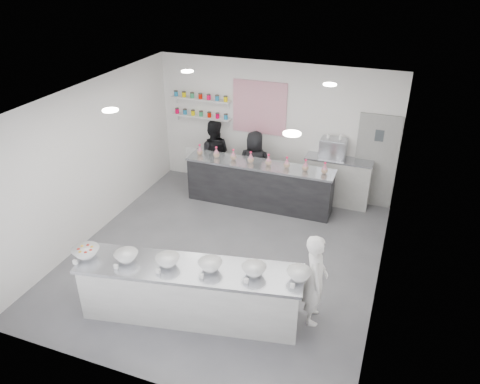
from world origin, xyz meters
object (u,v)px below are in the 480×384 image
(prep_counter, at_px, (191,292))
(espresso_machine, at_px, (333,149))
(back_bar, at_px, (259,185))
(staff_right, at_px, (254,165))
(woman_prep, at_px, (315,279))
(espresso_ledge, at_px, (337,181))
(staff_left, at_px, (213,154))

(prep_counter, height_order, espresso_machine, espresso_machine)
(back_bar, relative_size, espresso_machine, 5.82)
(espresso_machine, height_order, staff_right, staff_right)
(back_bar, xyz_separation_m, staff_right, (-0.24, 0.38, 0.28))
(espresso_machine, bearing_deg, back_bar, -153.70)
(espresso_machine, distance_m, woman_prep, 3.90)
(espresso_ledge, distance_m, espresso_machine, 0.77)
(back_bar, height_order, staff_left, staff_left)
(espresso_ledge, bearing_deg, back_bar, -155.91)
(woman_prep, distance_m, staff_right, 4.12)
(woman_prep, xyz_separation_m, staff_left, (-3.23, 3.65, 0.07))
(espresso_machine, relative_size, staff_right, 0.36)
(back_bar, distance_m, staff_left, 1.45)
(back_bar, relative_size, woman_prep, 2.15)
(prep_counter, height_order, espresso_ledge, espresso_ledge)
(prep_counter, distance_m, espresso_ledge, 4.66)
(back_bar, bearing_deg, espresso_machine, 25.96)
(woman_prep, bearing_deg, prep_counter, 96.22)
(woman_prep, relative_size, staff_left, 0.92)
(woman_prep, bearing_deg, staff_left, 29.10)
(prep_counter, relative_size, staff_right, 2.17)
(back_bar, relative_size, staff_right, 2.07)
(espresso_machine, bearing_deg, prep_counter, -106.25)
(prep_counter, relative_size, espresso_ledge, 2.34)
(espresso_ledge, distance_m, staff_right, 1.87)
(back_bar, distance_m, espresso_machine, 1.78)
(espresso_ledge, bearing_deg, woman_prep, -84.93)
(prep_counter, xyz_separation_m, espresso_ledge, (1.44, 4.43, 0.08))
(staff_left, bearing_deg, espresso_machine, 170.22)
(back_bar, distance_m, woman_prep, 3.68)
(espresso_machine, bearing_deg, staff_right, -169.02)
(back_bar, bearing_deg, staff_right, 122.10)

